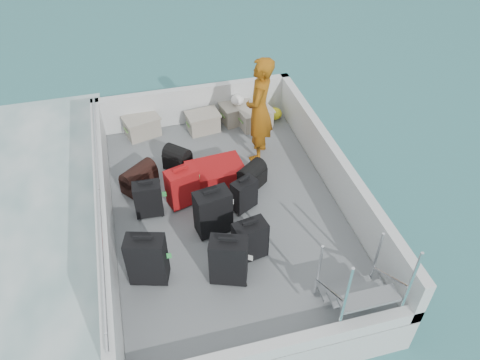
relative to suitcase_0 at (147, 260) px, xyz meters
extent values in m
plane|color=#1B5F5F|center=(1.25, 1.04, -0.99)|extent=(160.00, 160.00, 0.00)
cube|color=silver|center=(1.25, 1.04, -0.69)|extent=(3.60, 5.00, 0.60)
cube|color=slate|center=(1.25, 1.04, -0.38)|extent=(3.30, 4.70, 0.02)
cube|color=silver|center=(-0.48, 1.04, -0.02)|extent=(0.14, 5.00, 0.70)
cube|color=silver|center=(2.98, 1.04, -0.02)|extent=(0.14, 5.00, 0.70)
cube|color=silver|center=(1.25, 3.47, -0.02)|extent=(3.60, 0.14, 0.70)
cube|color=silver|center=(1.25, -1.39, -0.27)|extent=(3.60, 0.14, 0.20)
cylinder|color=silver|center=(-0.48, 1.04, 0.38)|extent=(0.04, 4.80, 0.04)
cube|color=black|center=(0.00, 0.00, 0.00)|extent=(0.54, 0.40, 0.74)
cube|color=black|center=(0.13, 1.18, -0.08)|extent=(0.41, 0.26, 0.57)
cube|color=black|center=(0.98, -0.26, -0.02)|extent=(0.53, 0.41, 0.71)
cube|color=black|center=(0.97, 0.62, -0.01)|extent=(0.53, 0.37, 0.72)
cube|color=#9F0C17|center=(0.65, 1.29, -0.06)|extent=(0.51, 0.39, 0.63)
cube|color=black|center=(1.34, 0.04, -0.07)|extent=(0.47, 0.33, 0.60)
cube|color=black|center=(1.51, 0.95, -0.11)|extent=(0.43, 0.36, 0.52)
cube|color=#9F0C17|center=(1.23, 1.62, -0.20)|extent=(0.91, 0.64, 0.34)
cube|color=#ABA294|center=(0.24, 3.24, -0.20)|extent=(0.65, 0.53, 0.34)
cube|color=#ABA294|center=(1.33, 3.11, -0.21)|extent=(0.59, 0.44, 0.33)
cube|color=#ABA294|center=(2.00, 3.24, -0.20)|extent=(0.63, 0.49, 0.34)
cube|color=#ABA294|center=(2.28, 2.98, -0.20)|extent=(0.61, 0.47, 0.34)
ellipsoid|color=yellow|center=(2.70, 3.13, -0.26)|extent=(0.28, 0.26, 0.22)
ellipsoid|color=white|center=(2.00, 3.24, 0.06)|extent=(0.24, 0.24, 0.18)
imported|color=orange|center=(2.08, 2.15, 0.53)|extent=(0.69, 0.78, 1.79)
camera|label=1|loc=(0.16, -3.90, 4.57)|focal=35.00mm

